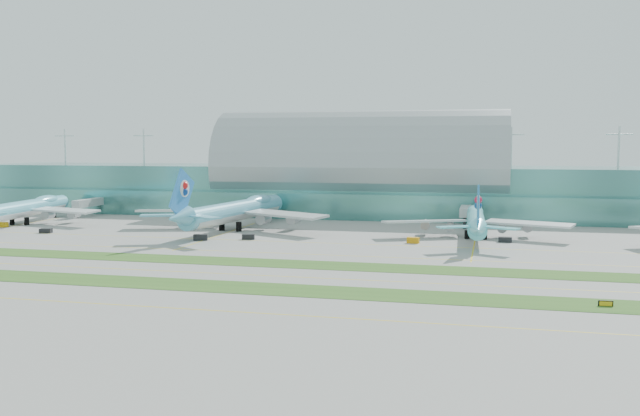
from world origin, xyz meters
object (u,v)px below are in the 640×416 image
(taxiway_sign_east, at_px, (606,304))
(airliner_b, at_px, (236,210))
(airliner_a, at_px, (25,207))
(terminal, at_px, (362,180))
(airliner_c, at_px, (476,220))

(taxiway_sign_east, bearing_deg, airliner_b, 135.34)
(airliner_a, height_order, taxiway_sign_east, airliner_a)
(terminal, relative_size, airliner_c, 5.10)
(terminal, bearing_deg, airliner_c, -53.62)
(terminal, xyz_separation_m, airliner_c, (48.32, -65.60, -8.57))
(airliner_a, height_order, airliner_b, airliner_b)
(airliner_a, distance_m, airliner_b, 81.73)
(terminal, height_order, airliner_b, terminal)
(terminal, distance_m, taxiway_sign_east, 174.10)
(airliner_b, bearing_deg, taxiway_sign_east, -35.44)
(airliner_a, bearing_deg, airliner_b, -5.63)
(airliner_a, bearing_deg, taxiway_sign_east, -33.11)
(airliner_c, height_order, taxiway_sign_east, airliner_c)
(airliner_b, distance_m, airliner_c, 80.51)
(airliner_a, distance_m, taxiway_sign_east, 208.86)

